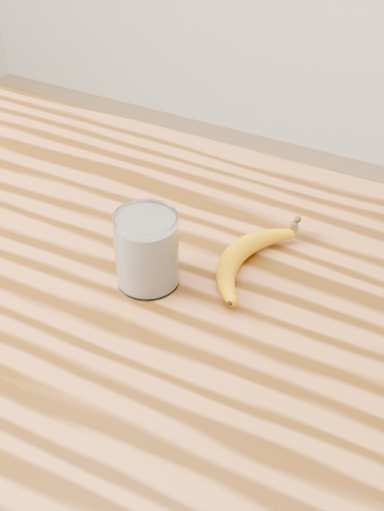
% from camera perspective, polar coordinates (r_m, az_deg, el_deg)
% --- Properties ---
extents(table, '(1.20, 0.80, 0.90)m').
position_cam_1_polar(table, '(1.13, -6.70, -5.59)').
color(table, '#B76E38').
rests_on(table, ground).
extents(smoothie_glass, '(0.09, 0.09, 0.11)m').
position_cam_1_polar(smoothie_glass, '(0.97, -3.64, 0.41)').
color(smoothie_glass, white).
rests_on(smoothie_glass, table).
extents(banana, '(0.11, 0.27, 0.03)m').
position_cam_1_polar(banana, '(1.03, 3.44, 0.08)').
color(banana, '#E89500').
rests_on(banana, table).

